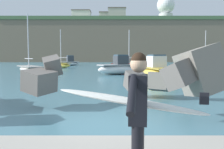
{
  "coord_description": "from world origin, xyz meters",
  "views": [
    {
      "loc": [
        0.28,
        -6.77,
        1.96
      ],
      "look_at": [
        0.3,
        0.5,
        1.4
      ],
      "focal_mm": 37.35,
      "sensor_mm": 36.0,
      "label": 1
    }
  ],
  "objects": [
    {
      "name": "boat_far_left",
      "position": [
        2.6,
        30.07,
        0.5
      ],
      "size": [
        5.35,
        3.17,
        6.11
      ],
      "color": "maroon",
      "rests_on": "ground"
    },
    {
      "name": "breakwater_jetty",
      "position": [
        -2.77,
        1.46,
        1.13
      ],
      "size": [
        32.53,
        7.16,
        2.46
      ],
      "color": "#605B56",
      "rests_on": "ground"
    },
    {
      "name": "mooring_buoy_middle",
      "position": [
        -5.24,
        14.91,
        0.22
      ],
      "size": [
        0.44,
        0.44,
        0.44
      ],
      "color": "#E54C1E",
      "rests_on": "ground"
    },
    {
      "name": "boat_near_left",
      "position": [
        -9.8,
        21.73,
        0.47
      ],
      "size": [
        4.98,
        5.96,
        7.18
      ],
      "color": "beige",
      "rests_on": "ground"
    },
    {
      "name": "boat_near_centre",
      "position": [
        0.99,
        18.79,
        0.73
      ],
      "size": [
        5.06,
        3.9,
        2.17
      ],
      "color": "white",
      "rests_on": "ground"
    },
    {
      "name": "boat_mid_left",
      "position": [
        -9.0,
        43.31,
        0.68
      ],
      "size": [
        4.97,
        3.81,
        2.19
      ],
      "color": "white",
      "rests_on": "ground"
    },
    {
      "name": "boat_mid_right",
      "position": [
        20.49,
        43.25,
        0.44
      ],
      "size": [
        5.91,
        5.27,
        7.47
      ],
      "color": "white",
      "rests_on": "ground"
    },
    {
      "name": "station_building_west",
      "position": [
        2.22,
        86.54,
        18.33
      ],
      "size": [
        7.05,
        4.99,
        5.17
      ],
      "color": "#B2ADA3",
      "rests_on": "headland_bluff"
    },
    {
      "name": "station_building_central",
      "position": [
        -13.44,
        100.12,
        19.09
      ],
      "size": [
        8.31,
        8.11,
        6.68
      ],
      "color": "silver",
      "rests_on": "headland_bluff"
    },
    {
      "name": "station_building_east",
      "position": [
        -1.92,
        97.32,
        18.44
      ],
      "size": [
        6.73,
        6.89,
        5.38
      ],
      "color": "#B2ADA3",
      "rests_on": "headland_bluff"
    },
    {
      "name": "surfer_with_board",
      "position": [
        0.59,
        -3.81,
        1.28
      ],
      "size": [
        2.12,
        1.31,
        1.78
      ],
      "color": "black",
      "rests_on": "walkway_path"
    },
    {
      "name": "boat_far_centre",
      "position": [
        -8.68,
        32.86,
        0.52
      ],
      "size": [
        4.41,
        2.92,
        6.5
      ],
      "color": "#EAC64C",
      "rests_on": "ground"
    },
    {
      "name": "headland_bluff",
      "position": [
        2.43,
        90.99,
        7.89
      ],
      "size": [
        84.1,
        35.7,
        15.73
      ],
      "color": "#756651",
      "rests_on": "ground"
    },
    {
      "name": "boat_far_right",
      "position": [
        3.98,
        12.01,
        0.72
      ],
      "size": [
        2.92,
        5.43,
        2.12
      ],
      "color": "#EAC64C",
      "rests_on": "ground"
    },
    {
      "name": "ground_plane",
      "position": [
        0.0,
        0.0,
        0.0
      ],
      "size": [
        400.0,
        400.0,
        0.0
      ],
      "primitive_type": "plane",
      "color": "#42707F"
    },
    {
      "name": "mooring_buoy_inner",
      "position": [
        14.91,
        23.45,
        0.22
      ],
      "size": [
        0.44,
        0.44,
        0.44
      ],
      "color": "silver",
      "rests_on": "ground"
    },
    {
      "name": "radar_dome",
      "position": [
        21.23,
        85.49,
        21.01
      ],
      "size": [
        6.83,
        6.83,
        9.65
      ],
      "color": "silver",
      "rests_on": "headland_bluff"
    }
  ]
}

